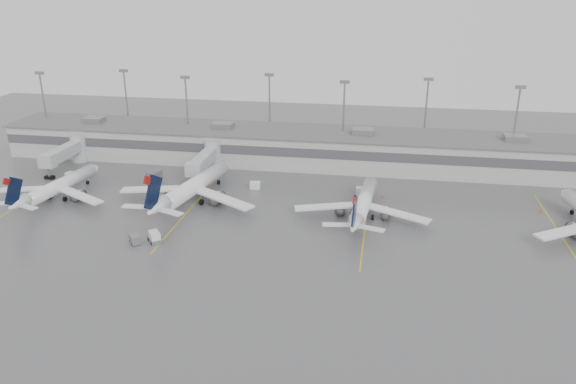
% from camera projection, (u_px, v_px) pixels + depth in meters
% --- Properties ---
extents(ground, '(260.00, 260.00, 0.00)m').
position_uv_depth(ground, '(246.00, 275.00, 87.49)').
color(ground, '#565659').
rests_on(ground, ground).
extents(terminal, '(152.00, 17.00, 9.45)m').
position_uv_depth(terminal, '(302.00, 147.00, 139.41)').
color(terminal, '#ACACA7').
rests_on(terminal, ground).
extents(light_masts, '(142.40, 8.00, 20.60)m').
position_uv_depth(light_masts, '(305.00, 111.00, 141.94)').
color(light_masts, gray).
rests_on(light_masts, ground).
extents(jet_bridge_left, '(4.00, 17.20, 7.00)m').
position_uv_depth(jet_bridge_left, '(70.00, 151.00, 137.15)').
color(jet_bridge_left, '#A7A9AC').
rests_on(jet_bridge_left, ground).
extents(jet_bridge_right, '(4.00, 17.20, 7.00)m').
position_uv_depth(jet_bridge_right, '(207.00, 158.00, 131.52)').
color(jet_bridge_right, '#A7A9AC').
rests_on(jet_bridge_right, ground).
extents(stand_markings, '(105.25, 40.00, 0.01)m').
position_uv_depth(stand_markings, '(275.00, 215.00, 109.59)').
color(stand_markings, '#E1BB0D').
rests_on(stand_markings, ground).
extents(jet_far_left, '(25.06, 28.26, 9.17)m').
position_uv_depth(jet_far_left, '(57.00, 187.00, 116.38)').
color(jet_far_left, white).
rests_on(jet_far_left, ground).
extents(jet_mid_left, '(29.58, 33.45, 10.91)m').
position_uv_depth(jet_mid_left, '(192.00, 187.00, 114.64)').
color(jet_mid_left, white).
rests_on(jet_mid_left, ground).
extents(jet_mid_right, '(26.03, 29.28, 9.47)m').
position_uv_depth(jet_mid_right, '(363.00, 203.00, 107.42)').
color(jet_mid_right, white).
rests_on(jet_mid_right, ground).
extents(baggage_tug, '(3.23, 3.42, 1.89)m').
position_uv_depth(baggage_tug, '(155.00, 238.00, 98.18)').
color(baggage_tug, white).
rests_on(baggage_tug, ground).
extents(baggage_cart, '(2.66, 2.84, 1.60)m').
position_uv_depth(baggage_cart, '(135.00, 239.00, 97.56)').
color(baggage_cart, slate).
rests_on(baggage_cart, ground).
extents(gse_uld_a, '(2.99, 2.26, 1.92)m').
position_uv_depth(gse_uld_a, '(72.00, 177.00, 128.04)').
color(gse_uld_a, white).
rests_on(gse_uld_a, ground).
extents(gse_uld_b, '(2.32, 1.66, 1.55)m').
position_uv_depth(gse_uld_b, '(255.00, 185.00, 123.26)').
color(gse_uld_b, white).
rests_on(gse_uld_b, ground).
extents(gse_uld_c, '(2.67, 1.80, 1.87)m').
position_uv_depth(gse_uld_c, '(362.00, 192.00, 118.97)').
color(gse_uld_c, white).
rests_on(gse_uld_c, ground).
extents(gse_loader, '(3.12, 3.86, 2.09)m').
position_uv_depth(gse_loader, '(154.00, 176.00, 128.39)').
color(gse_loader, slate).
rests_on(gse_loader, ground).
extents(cone_a, '(0.48, 0.48, 0.76)m').
position_uv_depth(cone_a, '(57.00, 185.00, 124.33)').
color(cone_a, '#F23905').
rests_on(cone_a, ground).
extents(cone_b, '(0.40, 0.40, 0.64)m').
position_uv_depth(cone_b, '(206.00, 189.00, 122.36)').
color(cone_b, '#F23905').
rests_on(cone_b, ground).
extents(cone_c, '(0.41, 0.41, 0.65)m').
position_uv_depth(cone_c, '(383.00, 196.00, 118.11)').
color(cone_c, '#F23905').
rests_on(cone_c, ground).
extents(cone_d, '(0.49, 0.49, 0.78)m').
position_uv_depth(cone_d, '(540.00, 211.00, 110.74)').
color(cone_d, '#F23905').
rests_on(cone_d, ground).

